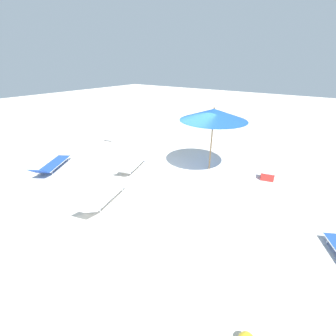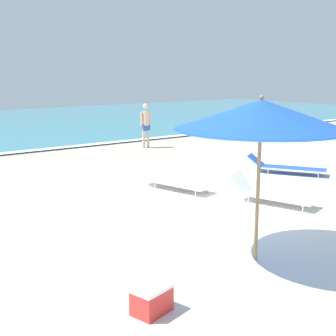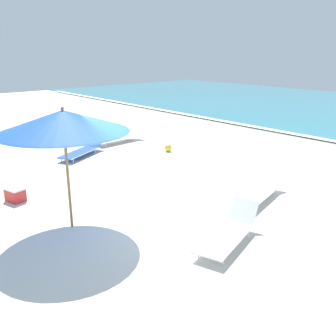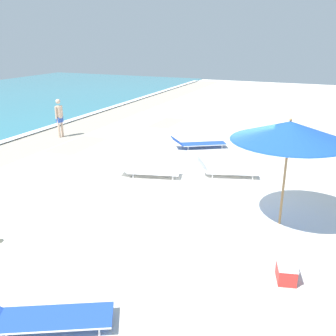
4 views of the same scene
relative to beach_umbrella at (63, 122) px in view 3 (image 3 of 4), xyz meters
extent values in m
cube|color=silver|center=(0.97, 1.57, -2.45)|extent=(60.00, 60.00, 0.16)
cube|color=#AFA492|center=(-5.16, 7.47, -2.37)|extent=(2.63, 1.44, 0.00)
cylinder|color=#9E7547|center=(0.00, 0.00, -1.18)|extent=(0.06, 0.06, 2.38)
cone|color=blue|center=(0.00, 0.00, 0.01)|extent=(2.71, 2.71, 0.46)
cylinder|color=#163D95|center=(0.00, 0.00, -0.21)|extent=(2.63, 2.63, 0.01)
sphere|color=#9E7547|center=(0.00, 0.00, 0.27)|extent=(0.07, 0.07, 0.07)
cube|color=white|center=(2.80, 1.91, -2.20)|extent=(1.08, 1.78, 0.03)
cylinder|color=silver|center=(2.52, 1.82, -2.20)|extent=(0.54, 1.60, 0.03)
cylinder|color=silver|center=(3.09, 2.00, -2.20)|extent=(0.54, 1.60, 0.03)
cube|color=white|center=(2.50, 2.86, -1.97)|extent=(0.66, 0.51, 0.46)
cylinder|color=silver|center=(2.76, 1.21, -2.29)|extent=(0.03, 0.03, 0.16)
cylinder|color=silver|center=(3.25, 1.37, -2.29)|extent=(0.03, 0.03, 0.16)
cylinder|color=silver|center=(2.36, 2.46, -2.29)|extent=(0.03, 0.03, 0.16)
cylinder|color=silver|center=(2.85, 2.61, -2.29)|extent=(0.03, 0.03, 0.16)
cube|color=white|center=(-6.00, 5.10, -2.20)|extent=(0.75, 1.92, 0.03)
cylinder|color=silver|center=(-6.30, 5.08, -2.20)|extent=(0.18, 1.87, 0.03)
cylinder|color=silver|center=(-5.70, 5.12, -2.20)|extent=(0.18, 1.87, 0.03)
cube|color=white|center=(-6.09, 6.25, -2.03)|extent=(0.61, 0.50, 0.36)
cylinder|color=silver|center=(-6.19, 4.35, -2.29)|extent=(0.03, 0.03, 0.16)
cylinder|color=silver|center=(-5.69, 4.39, -2.29)|extent=(0.03, 0.03, 0.16)
cylinder|color=silver|center=(-6.31, 5.81, -2.29)|extent=(0.03, 0.03, 0.16)
cylinder|color=silver|center=(-5.81, 5.85, -2.29)|extent=(0.03, 0.03, 0.16)
cube|color=white|center=(1.77, 4.30, -2.20)|extent=(1.01, 1.79, 0.03)
cylinder|color=silver|center=(1.48, 4.22, -2.20)|extent=(0.46, 1.65, 0.03)
cylinder|color=silver|center=(2.06, 4.38, -2.20)|extent=(0.46, 1.65, 0.03)
cube|color=white|center=(1.50, 5.34, -2.05)|extent=(0.68, 0.61, 0.32)
cylinder|color=silver|center=(1.69, 3.60, -2.29)|extent=(0.03, 0.03, 0.16)
cylinder|color=silver|center=(2.19, 3.73, -2.29)|extent=(0.03, 0.03, 0.16)
cylinder|color=silver|center=(1.36, 4.87, -2.29)|extent=(0.03, 0.03, 0.16)
cylinder|color=silver|center=(1.85, 5.00, -2.29)|extent=(0.03, 0.03, 0.16)
cube|color=blue|center=(-5.05, 2.84, -2.20)|extent=(1.37, 1.88, 0.03)
cylinder|color=silver|center=(-5.32, 2.70, -2.20)|extent=(0.86, 1.62, 0.03)
cylinder|color=silver|center=(-4.78, 2.98, -2.20)|extent=(0.86, 1.62, 0.03)
cube|color=blue|center=(-5.58, 3.85, -2.06)|extent=(0.74, 0.70, 0.30)
cylinder|color=silver|center=(-4.95, 2.10, -2.29)|extent=(0.03, 0.03, 0.16)
cylinder|color=silver|center=(-4.50, 2.34, -2.29)|extent=(0.03, 0.03, 0.16)
cylinder|color=silver|center=(-5.60, 3.35, -2.29)|extent=(0.03, 0.03, 0.16)
cylinder|color=silver|center=(-5.15, 3.59, -2.29)|extent=(0.03, 0.03, 0.16)
sphere|color=yellow|center=(-3.54, 5.88, -2.23)|extent=(0.28, 0.28, 0.28)
cube|color=red|center=(-2.33, -0.42, -2.21)|extent=(0.55, 0.45, 0.32)
cube|color=white|center=(-2.33, -0.42, -2.03)|extent=(0.57, 0.47, 0.05)
camera|label=1|loc=(-3.70, 8.33, 1.91)|focal=24.00mm
camera|label=2|loc=(-5.40, -4.97, 0.67)|focal=50.00mm
camera|label=3|loc=(7.14, -3.32, 1.39)|focal=40.00mm
camera|label=4|loc=(-8.81, -0.71, 2.07)|focal=40.00mm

